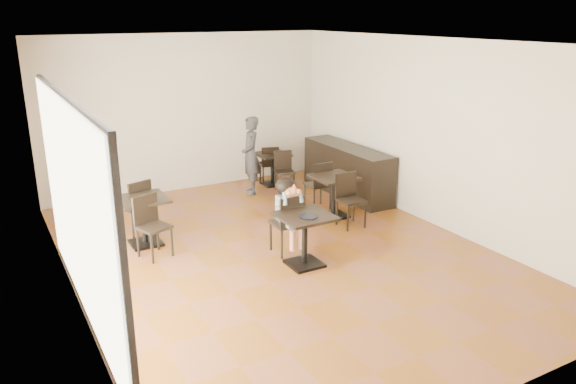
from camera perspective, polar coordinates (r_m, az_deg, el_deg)
floor at (r=8.76m, az=-0.78°, el=-6.35°), size 6.00×8.00×0.01m
ceiling at (r=8.00m, az=-0.88°, el=15.05°), size 6.00×8.00×0.01m
wall_back at (r=11.84m, az=-10.20°, el=7.88°), size 6.00×0.01×3.20m
wall_front at (r=5.26m, az=20.58°, el=-5.60°), size 6.00×0.01×3.20m
wall_left at (r=7.35m, az=-21.85°, el=0.82°), size 0.01×8.00×3.20m
wall_right at (r=9.99m, az=14.56°, el=5.77°), size 0.01×8.00×3.20m
storefront_window at (r=6.94m, az=-20.82°, el=-1.77°), size 0.04×4.50×2.60m
child_table at (r=8.26m, az=1.70°, el=-4.92°), size 0.75×0.75×0.79m
child_chair at (r=8.67m, az=-0.16°, el=-3.21°), size 0.43×0.43×0.95m
child at (r=8.63m, az=-0.16°, el=-2.44°), size 0.43×0.60×1.20m
plate at (r=8.03m, az=2.10°, el=-2.50°), size 0.27×0.27×0.02m
pizza_slice at (r=8.33m, az=0.47°, el=0.00°), size 0.28×0.21×0.06m
adult_patron at (r=11.49m, az=-3.80°, el=3.73°), size 0.53×0.67×1.60m
cafe_table_mid at (r=10.23m, az=4.65°, el=-0.46°), size 0.75×0.75×0.78m
cafe_table_left at (r=9.28m, az=-14.40°, el=-2.89°), size 0.95×0.95×0.79m
cafe_table_back at (r=12.15m, az=-1.60°, el=2.35°), size 0.82×0.82×0.70m
chair_mid_a at (r=10.65m, az=3.02°, el=0.75°), size 0.43×0.43×0.93m
chair_mid_b at (r=9.78m, az=6.46°, el=-0.90°), size 0.43×0.43×0.93m
chair_left_a at (r=9.76m, az=-15.30°, el=-1.43°), size 0.54×0.54×0.95m
chair_left_b at (r=8.75m, az=-13.47°, el=-3.52°), size 0.54×0.54×0.95m
chair_back_a at (r=12.26m, az=-1.96°, el=2.84°), size 0.47×0.47×0.84m
chair_back_b at (r=11.66m, az=-0.35°, el=2.05°), size 0.47×0.47×0.84m
service_counter at (r=11.52m, az=6.05°, el=2.18°), size 0.60×2.40×1.00m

